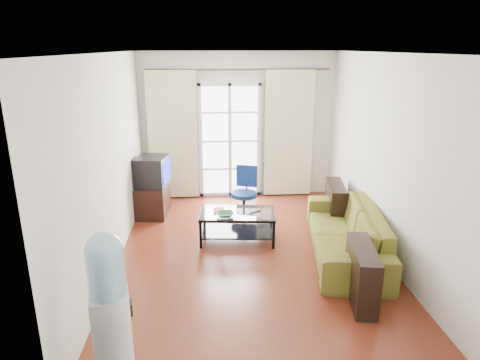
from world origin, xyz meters
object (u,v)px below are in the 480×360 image
crt_tv (151,171)px  task_chair (244,204)px  water_cooler (111,314)px  sofa (346,232)px  coffee_table (238,222)px  tv_stand (153,199)px

crt_tv → task_chair: bearing=-0.2°
water_cooler → sofa: bearing=27.8°
task_chair → crt_tv: bearing=-171.5°
crt_tv → water_cooler: water_cooler is taller
task_chair → water_cooler: (-1.37, -3.69, 0.50)m
coffee_table → crt_tv: 1.84m
sofa → water_cooler: (-2.66, -2.31, 0.43)m
coffee_table → water_cooler: bearing=-112.7°
sofa → task_chair: bearing=-128.1°
crt_tv → task_chair: (1.55, -0.28, -0.52)m
coffee_table → water_cooler: water_cooler is taller
sofa → tv_stand: sofa is taller
crt_tv → coffee_table: bearing=-28.6°
crt_tv → water_cooler: size_ratio=0.42×
sofa → task_chair: task_chair is taller
sofa → tv_stand: size_ratio=3.22×
task_chair → water_cooler: bearing=-91.6°
tv_stand → water_cooler: size_ratio=0.51×
sofa → task_chair: size_ratio=2.67×
sofa → coffee_table: (-1.46, 0.56, -0.04)m
tv_stand → water_cooler: bearing=-83.1°
tv_stand → task_chair: (1.55, -0.33, -0.01)m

